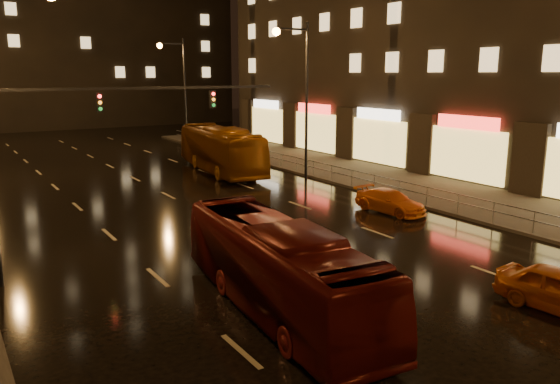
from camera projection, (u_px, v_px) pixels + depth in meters
name	position (u px, v px, depth m)	size (l,w,h in m)	color
ground	(182.00, 202.00, 29.49)	(140.00, 140.00, 0.00)	black
sidewalk_right	(427.00, 189.00, 32.41)	(7.00, 70.00, 0.15)	#38332D
traffic_signal	(78.00, 118.00, 25.83)	(15.31, 0.32, 6.20)	black
railing_right	(352.00, 174.00, 32.99)	(0.05, 56.00, 1.00)	#99999E
bus_red	(278.00, 268.00, 15.73)	(2.23, 9.55, 2.66)	#5F110D
bus_curb	(221.00, 150.00, 38.34)	(2.66, 11.37, 3.17)	#89470D
taxi_far	(390.00, 201.00, 27.26)	(1.58, 3.88, 1.13)	orange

